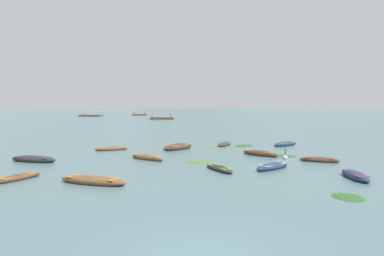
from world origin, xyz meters
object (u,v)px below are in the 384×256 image
Objects in this scene: rowboat_5 at (224,144)px; rowboat_6 at (17,178)px; rowboat_11 at (112,149)px; mooring_buoy at (285,158)px; rowboat_2 at (273,166)px; rowboat_4 at (34,159)px; rowboat_12 at (355,176)px; rowboat_0 at (260,153)px; rowboat_8 at (285,144)px; rowboat_3 at (93,181)px; ferry_0 at (139,115)px; rowboat_10 at (219,168)px; ferry_1 at (91,115)px; ferry_2 at (162,118)px; rowboat_7 at (319,160)px; rowboat_1 at (178,147)px; rowboat_9 at (147,158)px.

rowboat_6 is (-14.62, -17.68, -0.02)m from rowboat_5.
mooring_buoy reaches higher than rowboat_11.
rowboat_2 is 0.77× the size of rowboat_4.
rowboat_6 is 0.94× the size of rowboat_12.
rowboat_0 is 19.41m from rowboat_6.
rowboat_3 is at bearing -132.34° from rowboat_8.
rowboat_3 is 0.54× the size of ferry_0.
rowboat_4 is 14.97m from rowboat_10.
rowboat_6 is at bearing -76.41° from ferry_1.
rowboat_5 is at bearing -81.44° from ferry_2.
rowboat_7 is 19.67m from rowboat_11.
rowboat_0 is 10.44m from rowboat_12.
ferry_0 reaches higher than rowboat_4.
rowboat_0 is at bearing 137.98° from rowboat_7.
rowboat_1 is 85.22m from ferry_2.
mooring_buoy is (2.30, 4.53, -0.07)m from rowboat_2.
ferry_0 reaches higher than rowboat_2.
rowboat_6 is at bearing -73.26° from rowboat_4.
ferry_0 is (-33.70, 159.62, 0.28)m from rowboat_12.
rowboat_1 reaches higher than rowboat_3.
rowboat_1 is 1.17× the size of rowboat_9.
rowboat_3 is 1.33× the size of rowboat_12.
rowboat_11 is 131.56m from ferry_1.
rowboat_1 is 1.26× the size of rowboat_6.
rowboat_12 is (3.57, -9.82, -0.01)m from rowboat_0.
rowboat_12 is (11.00, -14.39, -0.07)m from rowboat_1.
ferry_1 is (-38.66, 141.27, 0.27)m from rowboat_3.
rowboat_1 is 13.66m from rowboat_4.
rowboat_0 is 8.24m from rowboat_10.
rowboat_2 is 0.95× the size of rowboat_10.
rowboat_12 is at bearing -72.04° from rowboat_5.
rowboat_1 is 1.13× the size of rowboat_10.
rowboat_4 is (-18.23, 3.65, 0.02)m from rowboat_2.
ferry_2 reaches higher than rowboat_3.
rowboat_6 is at bearing -91.35° from ferry_2.
ferry_0 is (-34.80, 142.22, 0.27)m from rowboat_8.
rowboat_6 is 21.66m from rowboat_7.
rowboat_5 is 82.43m from ferry_2.
rowboat_11 is at bearing -169.59° from rowboat_8.
ferry_2 is (-19.15, 81.92, 0.27)m from rowboat_8.
rowboat_5 is 1.06× the size of rowboat_10.
ferry_1 is at bearing 103.43° from rowboat_4.
ferry_1 is at bearing 103.59° from rowboat_6.
rowboat_4 is at bearing 106.74° from rowboat_6.
rowboat_9 is 7.49m from rowboat_11.
rowboat_2 is at bearing 20.23° from rowboat_3.
rowboat_2 is 5.47m from rowboat_7.
rowboat_2 is 97.05m from ferry_2.
rowboat_0 is 1.00× the size of rowboat_11.
rowboat_9 is 0.38× the size of ferry_2.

